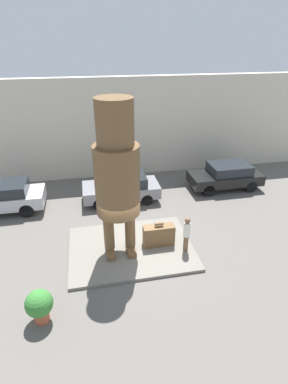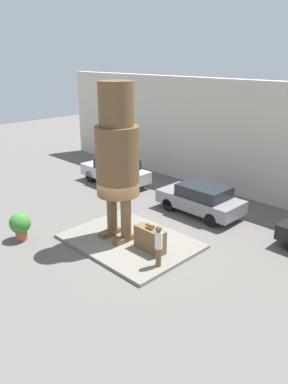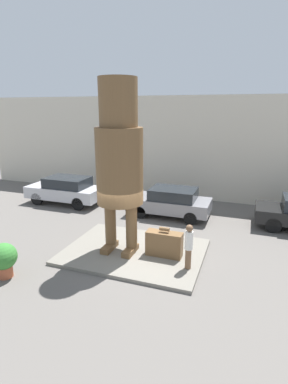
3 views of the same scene
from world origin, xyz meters
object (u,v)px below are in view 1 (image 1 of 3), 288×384
at_px(statue_figure, 117,171).
at_px(parked_car_silver, 1,197).
at_px(parked_car_black, 226,175).
at_px(planter_pot, 39,305).
at_px(giant_suitcase, 159,235).
at_px(parked_car_grey, 122,187).
at_px(tourist, 187,233).

height_order(statue_figure, parked_car_silver, statue_figure).
relative_size(parked_car_black, planter_pot, 3.57).
bearing_deg(statue_figure, giant_suitcase, 3.66).
height_order(parked_car_silver, parked_car_grey, parked_car_silver).
bearing_deg(statue_figure, tourist, -10.46).
bearing_deg(tourist, parked_car_silver, 148.36).
height_order(statue_figure, planter_pot, statue_figure).
xyz_separation_m(tourist, parked_car_black, (4.18, 5.29, -0.18)).
xyz_separation_m(statue_figure, tourist, (2.64, -0.49, -2.74)).
bearing_deg(parked_car_grey, parked_car_black, -177.20).
relative_size(statue_figure, parked_car_grey, 1.51).
bearing_deg(parked_car_black, tourist, 51.67).
height_order(statue_figure, tourist, statue_figure).
xyz_separation_m(giant_suitcase, parked_car_grey, (-0.96, 4.40, 0.18)).
bearing_deg(planter_pot, tourist, 23.00).
distance_m(statue_figure, planter_pot, 5.02).
xyz_separation_m(tourist, parked_car_silver, (-8.07, 4.98, -0.15)).
distance_m(giant_suitcase, planter_pot, 5.35).
relative_size(tourist, parked_car_black, 0.37).
bearing_deg(parked_car_silver, statue_figure, 140.46).
relative_size(tourist, parked_car_grey, 0.38).
bearing_deg(giant_suitcase, parked_car_black, 42.21).
distance_m(parked_car_silver, planter_pot, 7.75).
bearing_deg(giant_suitcase, planter_pot, -146.94).
bearing_deg(parked_car_grey, planter_pot, 64.30).
distance_m(parked_car_grey, parked_car_black, 6.15).
relative_size(giant_suitcase, parked_car_grey, 0.32).
xyz_separation_m(tourist, planter_pot, (-5.48, -2.32, -0.30)).
bearing_deg(parked_car_grey, giant_suitcase, 102.29).
bearing_deg(parked_car_silver, parked_car_black, -178.52).
xyz_separation_m(statue_figure, planter_pot, (-2.84, -2.81, -3.04)).
distance_m(tourist, planter_pot, 5.96).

